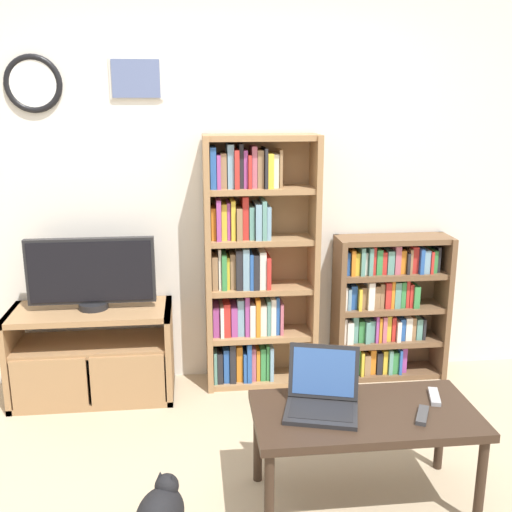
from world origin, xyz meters
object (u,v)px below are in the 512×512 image
coffee_table (365,421)px  television (91,273)px  bookshelf_tall (252,265)px  bookshelf_short (385,307)px  remote_far_from_laptop (434,397)px  remote_near_laptop (422,415)px  tv_stand (92,354)px  laptop (322,395)px

coffee_table → television: bearing=138.7°
bookshelf_tall → bookshelf_short: bookshelf_tall is taller
television → remote_far_from_laptop: (1.74, -1.14, -0.33)m
bookshelf_tall → remote_near_laptop: bearing=-66.2°
coffee_table → remote_far_from_laptop: (0.36, 0.08, 0.06)m
remote_far_from_laptop → coffee_table: bearing=28.2°
tv_stand → remote_far_from_laptop: (1.77, -1.12, 0.19)m
bookshelf_tall → coffee_table: size_ratio=1.61×
remote_near_laptop → laptop: bearing=9.9°
television → bookshelf_tall: 1.01m
television → remote_near_laptop: television is taller
tv_stand → bookshelf_short: (1.93, 0.13, 0.20)m
tv_stand → bookshelf_tall: bookshelf_tall is taller
coffee_table → laptop: (-0.19, 0.05, 0.12)m
coffee_table → remote_near_laptop: bearing=-19.5°
remote_far_from_laptop → bookshelf_short: bearing=-81.7°
tv_stand → coffee_table: 1.85m
laptop → bookshelf_tall: bearing=114.2°
bookshelf_tall → bookshelf_short: (0.90, 0.01, -0.32)m
bookshelf_tall → laptop: (0.19, -1.27, -0.27)m
tv_stand → remote_near_laptop: size_ratio=6.15×
tv_stand → bookshelf_tall: (1.03, 0.12, 0.52)m
bookshelf_tall → remote_near_laptop: size_ratio=10.11×
tv_stand → coffee_table: size_ratio=0.98×
bookshelf_short → remote_far_from_laptop: (-0.17, -1.24, -0.01)m
tv_stand → television: 0.52m
television → laptop: 1.69m
bookshelf_short → coffee_table: size_ratio=0.96×
laptop → television: bearing=151.2°
coffee_table → bookshelf_short: bearing=68.4°
remote_far_from_laptop → remote_near_laptop: bearing=68.9°
bookshelf_short → remote_near_laptop: 1.43m
television → bookshelf_tall: size_ratio=0.47×
bookshelf_tall → coffee_table: bearing=-73.8°
television → coffee_table: television is taller
tv_stand → bookshelf_short: bearing=3.8°
laptop → bookshelf_short: bearing=76.4°
bookshelf_short → laptop: (-0.72, -1.27, 0.05)m
laptop → tv_stand: bearing=152.4°
bookshelf_short → remote_near_laptop: (-0.29, -1.40, -0.01)m
television → bookshelf_short: bearing=3.1°
television → bookshelf_short: size_ratio=0.79×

